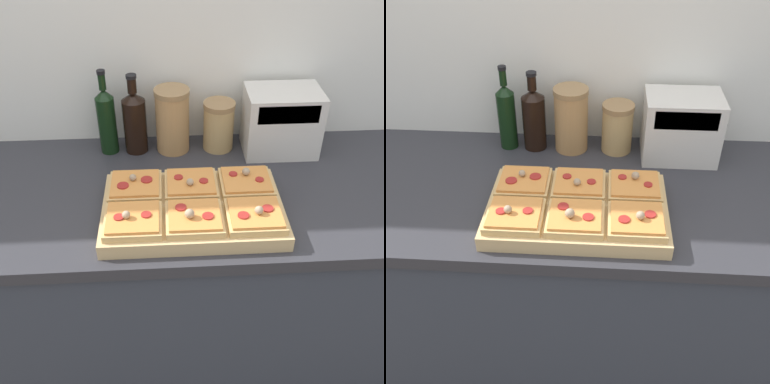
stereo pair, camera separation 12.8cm
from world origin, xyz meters
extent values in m
cube|color=silver|center=(0.00, 0.68, 1.25)|extent=(6.00, 0.06, 2.50)
cube|color=#333842|center=(0.00, 0.32, 0.44)|extent=(2.60, 0.64, 0.88)
cube|color=#2D2D33|center=(0.00, 0.32, 0.90)|extent=(2.63, 0.67, 0.04)
cube|color=tan|center=(0.05, 0.18, 0.95)|extent=(0.51, 0.32, 0.04)
cube|color=tan|center=(-0.12, 0.26, 0.98)|extent=(0.15, 0.14, 0.02)
cube|color=#D6843D|center=(-0.12, 0.26, 0.99)|extent=(0.14, 0.13, 0.01)
cylinder|color=maroon|center=(-0.15, 0.24, 1.00)|extent=(0.03, 0.03, 0.00)
cylinder|color=maroon|center=(-0.08, 0.27, 1.00)|extent=(0.03, 0.03, 0.00)
sphere|color=tan|center=(-0.12, 0.27, 1.01)|extent=(0.02, 0.02, 0.02)
cube|color=tan|center=(0.05, 0.26, 0.98)|extent=(0.15, 0.14, 0.02)
cube|color=#D6843D|center=(0.05, 0.26, 0.99)|extent=(0.14, 0.13, 0.01)
cylinder|color=maroon|center=(0.01, 0.28, 1.00)|extent=(0.03, 0.03, 0.00)
cylinder|color=maroon|center=(0.08, 0.25, 1.00)|extent=(0.03, 0.03, 0.00)
sphere|color=tan|center=(0.04, 0.24, 1.01)|extent=(0.02, 0.02, 0.02)
cube|color=tan|center=(0.21, 0.26, 0.98)|extent=(0.15, 0.14, 0.02)
cube|color=#D6843D|center=(0.21, 0.26, 0.99)|extent=(0.14, 0.13, 0.01)
cylinder|color=maroon|center=(0.17, 0.28, 1.00)|extent=(0.03, 0.03, 0.00)
cylinder|color=maroon|center=(0.25, 0.25, 1.00)|extent=(0.03, 0.03, 0.00)
sphere|color=tan|center=(0.21, 0.28, 1.01)|extent=(0.02, 0.02, 0.02)
cube|color=tan|center=(-0.12, 0.11, 0.98)|extent=(0.15, 0.14, 0.02)
cube|color=#D6843D|center=(-0.12, 0.11, 0.99)|extent=(0.14, 0.13, 0.01)
cylinder|color=maroon|center=(-0.15, 0.10, 1.00)|extent=(0.03, 0.03, 0.00)
cylinder|color=maroon|center=(-0.08, 0.11, 1.00)|extent=(0.03, 0.03, 0.00)
sphere|color=tan|center=(-0.13, 0.10, 1.01)|extent=(0.02, 0.02, 0.02)
cube|color=tan|center=(0.05, 0.11, 0.98)|extent=(0.15, 0.14, 0.02)
cube|color=#D6843D|center=(0.05, 0.11, 0.99)|extent=(0.14, 0.13, 0.01)
cylinder|color=maroon|center=(0.01, 0.13, 1.00)|extent=(0.03, 0.03, 0.00)
cylinder|color=maroon|center=(0.08, 0.09, 1.00)|extent=(0.03, 0.03, 0.00)
sphere|color=tan|center=(0.03, 0.09, 1.01)|extent=(0.03, 0.03, 0.03)
cube|color=tan|center=(0.21, 0.11, 0.98)|extent=(0.15, 0.14, 0.02)
cube|color=#D6843D|center=(0.21, 0.11, 0.99)|extent=(0.14, 0.13, 0.01)
cylinder|color=maroon|center=(0.17, 0.09, 1.00)|extent=(0.03, 0.03, 0.00)
cylinder|color=maroon|center=(0.24, 0.12, 1.00)|extent=(0.03, 0.03, 0.00)
sphere|color=tan|center=(0.22, 0.10, 1.01)|extent=(0.02, 0.02, 0.02)
cylinder|color=black|center=(-0.22, 0.56, 1.02)|extent=(0.06, 0.06, 0.20)
cone|color=black|center=(-0.22, 0.56, 1.14)|extent=(0.06, 0.06, 0.03)
cylinder|color=black|center=(-0.22, 0.56, 1.18)|extent=(0.02, 0.02, 0.05)
cylinder|color=black|center=(-0.22, 0.56, 1.21)|extent=(0.03, 0.03, 0.01)
cylinder|color=black|center=(-0.13, 0.56, 1.02)|extent=(0.08, 0.08, 0.19)
cone|color=black|center=(-0.13, 0.56, 1.13)|extent=(0.08, 0.08, 0.03)
cylinder|color=black|center=(-0.13, 0.56, 1.17)|extent=(0.03, 0.03, 0.05)
cylinder|color=black|center=(-0.13, 0.56, 1.20)|extent=(0.03, 0.03, 0.01)
cylinder|color=#AD7F4C|center=(0.00, 0.56, 1.03)|extent=(0.11, 0.11, 0.21)
cylinder|color=#937047|center=(0.00, 0.56, 1.14)|extent=(0.12, 0.12, 0.02)
cylinder|color=tan|center=(0.16, 0.56, 1.00)|extent=(0.10, 0.10, 0.16)
cylinder|color=#937047|center=(0.16, 0.56, 1.09)|extent=(0.11, 0.11, 0.02)
cube|color=beige|center=(0.37, 0.53, 1.03)|extent=(0.25, 0.17, 0.22)
cube|color=black|center=(0.37, 0.45, 1.10)|extent=(0.20, 0.01, 0.06)
cube|color=black|center=(0.50, 0.53, 1.05)|extent=(0.02, 0.02, 0.02)
camera|label=1|loc=(-0.02, -0.80, 1.76)|focal=42.00mm
camera|label=2|loc=(0.11, -0.80, 1.76)|focal=42.00mm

